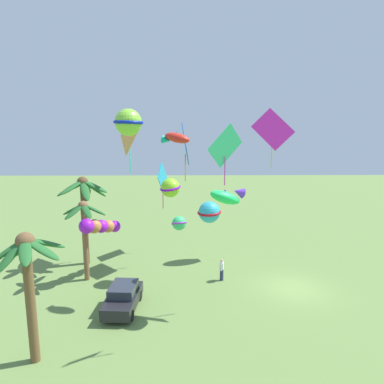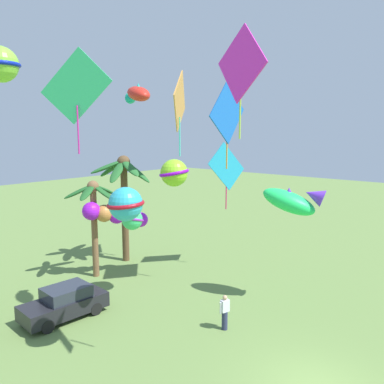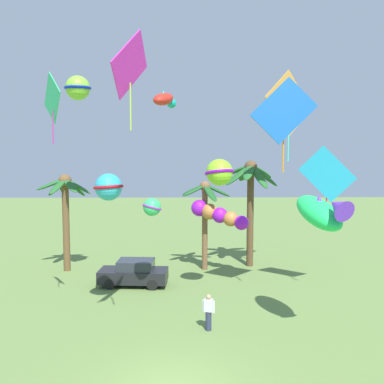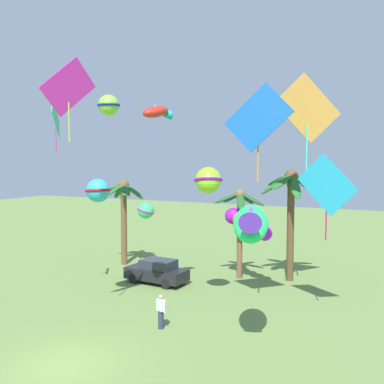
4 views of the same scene
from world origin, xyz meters
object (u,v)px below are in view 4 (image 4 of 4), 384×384
Objects in this scene: kite_diamond_1 at (55,118)px; kite_fish_7 at (157,112)px; kite_diamond_9 at (258,119)px; kite_ball_10 at (208,180)px; palm_tree_2 at (291,195)px; kite_diamond_8 at (327,186)px; palm_tree_1 at (240,212)px; kite_tube_0 at (246,223)px; parked_car_0 at (157,271)px; palm_tree_0 at (124,201)px; kite_ball_2 at (109,105)px; kite_ball_3 at (98,191)px; spectator_0 at (161,311)px; kite_diamond_4 at (307,110)px; kite_fish_5 at (251,222)px; kite_diamond_11 at (68,88)px; kite_ball_6 at (146,211)px.

kite_diamond_1 is 1.51× the size of kite_fish_7.
kite_ball_10 is at bearing 160.46° from kite_diamond_9.
kite_diamond_8 is at bearing -62.47° from palm_tree_2.
kite_fish_7 is 0.98× the size of kite_ball_10.
kite_diamond_9 reaches higher than palm_tree_1.
parked_car_0 is at bearing -153.23° from kite_tube_0.
parked_car_0 is (-7.33, -4.29, -4.74)m from palm_tree_2.
palm_tree_0 is 4.20× the size of kite_ball_2.
kite_tube_0 is at bearing 54.54° from kite_ball_3.
spectator_0 is 0.45× the size of kite_tube_0.
kite_diamond_9 reaches higher than kite_fish_7.
palm_tree_0 reaches higher than parked_car_0.
kite_diamond_4 reaches higher than kite_diamond_9.
spectator_0 is at bearing -144.72° from kite_diamond_9.
kite_diamond_9 is at bearing 103.53° from kite_fish_5.
kite_diamond_1 is 0.89× the size of kite_fish_5.
kite_diamond_8 is 12.58m from kite_diamond_11.
kite_tube_0 is (9.74, -0.76, -0.89)m from palm_tree_0.
kite_diamond_9 is 8.49m from kite_diamond_11.
palm_tree_0 reaches higher than kite_fish_5.
kite_ball_3 is 6.12m from kite_diamond_11.
kite_ball_2 is (-6.94, -4.51, 6.72)m from palm_tree_1.
kite_fish_7 reaches higher than kite_ball_10.
kite_diamond_1 is at bearing -150.81° from kite_diamond_4.
palm_tree_0 is at bearing 145.43° from parked_car_0.
kite_fish_7 is at bearing -24.12° from kite_ball_2.
kite_ball_10 is (-0.29, -5.21, 2.89)m from kite_tube_0.
kite_ball_10 is at bearing -170.79° from kite_diamond_8.
kite_diamond_4 reaches higher than kite_ball_10.
parked_car_0 is at bearing 22.13° from kite_ball_2.
palm_tree_0 is 11.36m from kite_ball_10.
kite_diamond_8 is at bearing -18.30° from palm_tree_0.
kite_fish_7 is at bearing -58.51° from parked_car_0.
palm_tree_2 is 2.03× the size of kite_tube_0.
kite_ball_10 reaches higher than kite_ball_6.
kite_diamond_11 is at bearing -142.08° from kite_diamond_9.
kite_diamond_9 is at bearing 37.92° from kite_diamond_11.
spectator_0 is 0.47× the size of kite_fish_5.
kite_diamond_4 is at bearing -10.30° from palm_tree_0.
kite_ball_3 is (-7.80, -9.43, 0.65)m from palm_tree_2.
kite_fish_7 reaches higher than palm_tree_0.
kite_tube_0 is at bearing 26.77° from parked_car_0.
palm_tree_0 is 9.03m from kite_ball_6.
kite_diamond_8 reaches higher than spectator_0.
palm_tree_1 is 8.13m from kite_diamond_4.
kite_ball_2 is 0.42× the size of kite_diamond_11.
palm_tree_2 is 1.57× the size of kite_diamond_9.
kite_diamond_11 is at bearing -68.33° from kite_ball_3.
kite_diamond_4 reaches higher than kite_ball_3.
kite_ball_2 is at bearing 119.11° from kite_ball_3.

